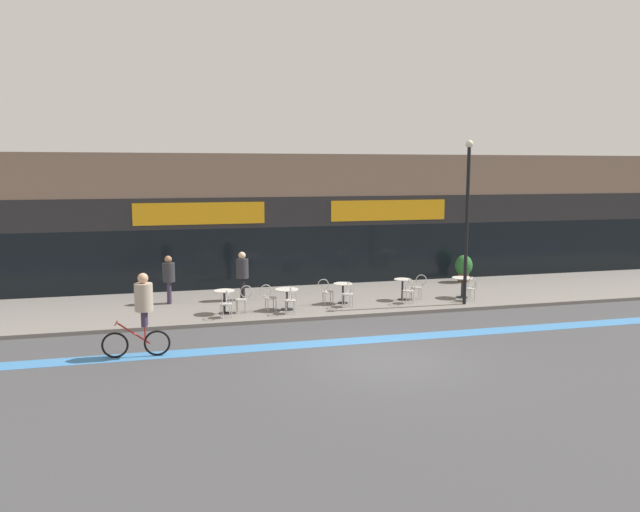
# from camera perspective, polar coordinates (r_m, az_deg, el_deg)

# --- Properties ---
(ground_plane) EXTENTS (120.00, 120.00, 0.00)m
(ground_plane) POSITION_cam_1_polar(r_m,az_deg,el_deg) (16.12, 5.92, -9.45)
(ground_plane) COLOR #424244
(sidewalk_slab) EXTENTS (40.00, 5.50, 0.12)m
(sidewalk_slab) POSITION_cam_1_polar(r_m,az_deg,el_deg) (22.81, -0.48, -4.08)
(sidewalk_slab) COLOR slate
(sidewalk_slab) RESTS_ON ground
(storefront_facade) EXTENTS (40.00, 4.06, 5.42)m
(storefront_facade) POSITION_cam_1_polar(r_m,az_deg,el_deg) (26.99, -2.94, 3.44)
(storefront_facade) COLOR #7F6656
(storefront_facade) RESTS_ON ground
(bike_lane_stripe) EXTENTS (36.00, 0.70, 0.01)m
(bike_lane_stripe) POSITION_cam_1_polar(r_m,az_deg,el_deg) (17.83, 3.76, -7.71)
(bike_lane_stripe) COLOR #3D7AB7
(bike_lane_stripe) RESTS_ON ground
(bistro_table_0) EXTENTS (0.68, 0.68, 0.77)m
(bistro_table_0) POSITION_cam_1_polar(r_m,az_deg,el_deg) (20.62, -8.74, -3.73)
(bistro_table_0) COLOR black
(bistro_table_0) RESTS_ON sidewalk_slab
(bistro_table_1) EXTENTS (0.79, 0.79, 0.71)m
(bistro_table_1) POSITION_cam_1_polar(r_m,az_deg,el_deg) (20.96, -3.05, -3.56)
(bistro_table_1) COLOR black
(bistro_table_1) RESTS_ON sidewalk_slab
(bistro_table_2) EXTENTS (0.67, 0.67, 0.71)m
(bistro_table_2) POSITION_cam_1_polar(r_m,az_deg,el_deg) (21.96, 2.11, -3.05)
(bistro_table_2) COLOR black
(bistro_table_2) RESTS_ON sidewalk_slab
(bistro_table_3) EXTENTS (0.61, 0.61, 0.77)m
(bistro_table_3) POSITION_cam_1_polar(r_m,az_deg,el_deg) (22.70, 7.55, -2.67)
(bistro_table_3) COLOR black
(bistro_table_3) RESTS_ON sidewalk_slab
(bistro_table_4) EXTENTS (0.76, 0.76, 0.75)m
(bistro_table_4) POSITION_cam_1_polar(r_m,az_deg,el_deg) (23.50, 12.87, -2.44)
(bistro_table_4) COLOR black
(bistro_table_4) RESTS_ON sidewalk_slab
(cafe_chair_0_near) EXTENTS (0.45, 0.60, 0.90)m
(cafe_chair_0_near) POSITION_cam_1_polar(r_m,az_deg,el_deg) (20.02, -8.53, -4.17)
(cafe_chair_0_near) COLOR #B7B2AD
(cafe_chair_0_near) RESTS_ON sidewalk_slab
(cafe_chair_0_side) EXTENTS (0.57, 0.40, 0.90)m
(cafe_chair_0_side) POSITION_cam_1_polar(r_m,az_deg,el_deg) (20.70, -7.01, -3.75)
(cafe_chair_0_side) COLOR #B7B2AD
(cafe_chair_0_side) RESTS_ON sidewalk_slab
(cafe_chair_1_near) EXTENTS (0.42, 0.59, 0.90)m
(cafe_chair_1_near) POSITION_cam_1_polar(r_m,az_deg,el_deg) (20.36, -2.71, -3.89)
(cafe_chair_1_near) COLOR #B7B2AD
(cafe_chair_1_near) RESTS_ON sidewalk_slab
(cafe_chair_1_side) EXTENTS (0.60, 0.45, 0.90)m
(cafe_chair_1_side) POSITION_cam_1_polar(r_m,az_deg,el_deg) (20.84, -4.73, -3.64)
(cafe_chair_1_side) COLOR #B7B2AD
(cafe_chair_1_side) RESTS_ON sidewalk_slab
(cafe_chair_2_near) EXTENTS (0.40, 0.57, 0.90)m
(cafe_chair_2_near) POSITION_cam_1_polar(r_m,az_deg,el_deg) (21.37, 2.59, -3.32)
(cafe_chair_2_near) COLOR #B7B2AD
(cafe_chair_2_near) RESTS_ON sidewalk_slab
(cafe_chair_2_side) EXTENTS (0.58, 0.41, 0.90)m
(cafe_chair_2_side) POSITION_cam_1_polar(r_m,az_deg,el_deg) (21.79, 0.53, -3.10)
(cafe_chair_2_side) COLOR #B7B2AD
(cafe_chair_2_side) RESTS_ON sidewalk_slab
(cafe_chair_3_near) EXTENTS (0.41, 0.58, 0.90)m
(cafe_chair_3_near) POSITION_cam_1_polar(r_m,az_deg,el_deg) (22.14, 8.16, -3.00)
(cafe_chair_3_near) COLOR #B7B2AD
(cafe_chair_3_near) RESTS_ON sidewalk_slab
(cafe_chair_3_side) EXTENTS (0.60, 0.45, 0.90)m
(cafe_chair_3_side) POSITION_cam_1_polar(r_m,az_deg,el_deg) (22.94, 9.00, -2.64)
(cafe_chair_3_side) COLOR #B7B2AD
(cafe_chair_3_side) RESTS_ON sidewalk_slab
(cafe_chair_4_near) EXTENTS (0.44, 0.59, 0.90)m
(cafe_chair_4_near) POSITION_cam_1_polar(r_m,az_deg,el_deg) (22.97, 13.60, -2.75)
(cafe_chair_4_near) COLOR #B7B2AD
(cafe_chair_4_near) RESTS_ON sidewalk_slab
(planter_pot) EXTENTS (0.72, 0.72, 1.13)m
(planter_pot) POSITION_cam_1_polar(r_m,az_deg,el_deg) (26.78, 13.00, -1.00)
(planter_pot) COLOR brown
(planter_pot) RESTS_ON sidewalk_slab
(lamp_post) EXTENTS (0.26, 0.26, 5.67)m
(lamp_post) POSITION_cam_1_polar(r_m,az_deg,el_deg) (22.05, 13.31, 3.97)
(lamp_post) COLOR black
(lamp_post) RESTS_ON sidewalk_slab
(cyclist_0) EXTENTS (1.73, 0.53, 2.19)m
(cyclist_0) POSITION_cam_1_polar(r_m,az_deg,el_deg) (16.64, -15.96, -4.54)
(cyclist_0) COLOR black
(cyclist_0) RESTS_ON ground
(pedestrian_near_end) EXTENTS (0.54, 0.54, 1.76)m
(pedestrian_near_end) POSITION_cam_1_polar(r_m,az_deg,el_deg) (22.60, -7.12, -1.41)
(pedestrian_near_end) COLOR black
(pedestrian_near_end) RESTS_ON sidewalk_slab
(pedestrian_far_end) EXTENTS (0.46, 0.46, 1.70)m
(pedestrian_far_end) POSITION_cam_1_polar(r_m,az_deg,el_deg) (22.47, -13.67, -1.72)
(pedestrian_far_end) COLOR #382D47
(pedestrian_far_end) RESTS_ON sidewalk_slab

